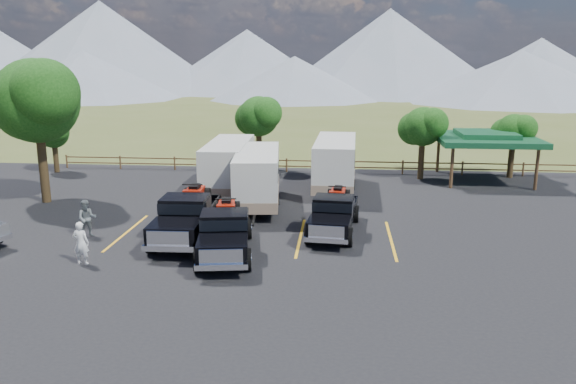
# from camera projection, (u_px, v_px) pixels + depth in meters

# --- Properties ---
(ground) EXTENTS (320.00, 320.00, 0.00)m
(ground) POSITION_uv_depth(u_px,v_px,m) (241.00, 269.00, 21.36)
(ground) COLOR #4C5624
(ground) RESTS_ON ground
(asphalt_lot) EXTENTS (44.00, 34.00, 0.04)m
(asphalt_lot) POSITION_uv_depth(u_px,v_px,m) (253.00, 244.00, 24.26)
(asphalt_lot) COLOR black
(asphalt_lot) RESTS_ON ground
(stall_lines) EXTENTS (12.12, 5.50, 0.01)m
(stall_lines) POSITION_uv_depth(u_px,v_px,m) (256.00, 236.00, 25.22)
(stall_lines) COLOR gold
(stall_lines) RESTS_ON asphalt_lot
(tree_big_nw) EXTENTS (5.54, 5.18, 7.84)m
(tree_big_nw) POSITION_uv_depth(u_px,v_px,m) (36.00, 101.00, 29.91)
(tree_big_nw) COLOR black
(tree_big_nw) RESTS_ON ground
(tree_ne_a) EXTENTS (3.11, 2.92, 4.76)m
(tree_ne_a) POSITION_uv_depth(u_px,v_px,m) (423.00, 127.00, 36.20)
(tree_ne_a) COLOR black
(tree_ne_a) RESTS_ON ground
(tree_ne_b) EXTENTS (2.77, 2.59, 4.27)m
(tree_ne_b) POSITION_uv_depth(u_px,v_px,m) (513.00, 131.00, 36.72)
(tree_ne_b) COLOR black
(tree_ne_b) RESTS_ON ground
(tree_north) EXTENTS (3.46, 3.24, 5.25)m
(tree_north) POSITION_uv_depth(u_px,v_px,m) (258.00, 117.00, 39.05)
(tree_north) COLOR black
(tree_north) RESTS_ON ground
(tree_nw_small) EXTENTS (2.59, 2.43, 3.85)m
(tree_nw_small) POSITION_uv_depth(u_px,v_px,m) (53.00, 133.00, 38.61)
(tree_nw_small) COLOR black
(tree_nw_small) RESTS_ON ground
(rail_fence) EXTENTS (36.12, 0.12, 1.00)m
(rail_fence) POSITION_uv_depth(u_px,v_px,m) (315.00, 164.00, 38.94)
(rail_fence) COLOR #533823
(rail_fence) RESTS_ON ground
(pavilion) EXTENTS (6.20, 6.20, 3.22)m
(pavilion) POSITION_uv_depth(u_px,v_px,m) (486.00, 138.00, 35.99)
(pavilion) COLOR #533823
(pavilion) RESTS_ON ground
(mountain_range) EXTENTS (209.00, 71.00, 20.00)m
(mountain_range) POSITION_uv_depth(u_px,v_px,m) (290.00, 57.00, 122.77)
(mountain_range) COLOR gray
(mountain_range) RESTS_ON ground
(rig_left) EXTENTS (2.45, 6.49, 2.14)m
(rig_left) POSITION_uv_depth(u_px,v_px,m) (187.00, 215.00, 24.85)
(rig_left) COLOR black
(rig_left) RESTS_ON asphalt_lot
(rig_center) EXTENTS (2.83, 6.25, 2.01)m
(rig_center) POSITION_uv_depth(u_px,v_px,m) (225.00, 230.00, 22.84)
(rig_center) COLOR black
(rig_center) RESTS_ON asphalt_lot
(rig_right) EXTENTS (2.45, 5.86, 1.91)m
(rig_right) POSITION_uv_depth(u_px,v_px,m) (334.00, 212.00, 25.64)
(rig_right) COLOR black
(rig_right) RESTS_ON asphalt_lot
(trailer_left) EXTENTS (2.51, 8.72, 3.03)m
(trailer_left) POSITION_uv_depth(u_px,v_px,m) (229.00, 167.00, 32.83)
(trailer_left) COLOR silver
(trailer_left) RESTS_ON asphalt_lot
(trailer_center) EXTENTS (2.92, 8.66, 2.99)m
(trailer_center) POSITION_uv_depth(u_px,v_px,m) (258.00, 178.00, 29.91)
(trailer_center) COLOR silver
(trailer_center) RESTS_ON asphalt_lot
(trailer_right) EXTENTS (2.52, 8.91, 3.10)m
(trailer_right) POSITION_uv_depth(u_px,v_px,m) (335.00, 164.00, 33.39)
(trailer_right) COLOR silver
(trailer_right) RESTS_ON asphalt_lot
(person_a) EXTENTS (0.63, 0.42, 1.71)m
(person_a) POSITION_uv_depth(u_px,v_px,m) (81.00, 243.00, 21.63)
(person_a) COLOR white
(person_a) RESTS_ON asphalt_lot
(person_b) EXTENTS (0.98, 0.88, 1.68)m
(person_b) POSITION_uv_depth(u_px,v_px,m) (87.00, 218.00, 24.96)
(person_b) COLOR slate
(person_b) RESTS_ON asphalt_lot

